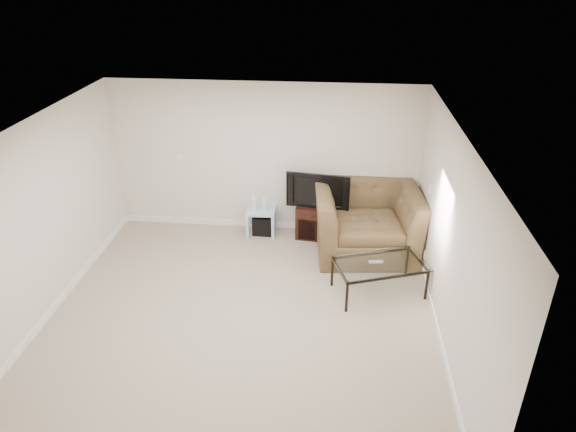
# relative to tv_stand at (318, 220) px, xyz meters

# --- Properties ---
(floor) EXTENTS (5.00, 5.00, 0.00)m
(floor) POSITION_rel_tv_stand_xyz_m (-0.90, -2.28, -0.29)
(floor) COLOR tan
(floor) RESTS_ON ground
(ceiling) EXTENTS (5.00, 5.00, 0.00)m
(ceiling) POSITION_rel_tv_stand_xyz_m (-0.90, -2.28, 2.21)
(ceiling) COLOR white
(ceiling) RESTS_ON ground
(wall_back) EXTENTS (5.00, 0.02, 2.50)m
(wall_back) POSITION_rel_tv_stand_xyz_m (-0.90, 0.22, 0.96)
(wall_back) COLOR silver
(wall_back) RESTS_ON ground
(wall_left) EXTENTS (0.02, 5.00, 2.50)m
(wall_left) POSITION_rel_tv_stand_xyz_m (-3.40, -2.28, 0.96)
(wall_left) COLOR silver
(wall_left) RESTS_ON ground
(wall_right) EXTENTS (0.02, 5.00, 2.50)m
(wall_right) POSITION_rel_tv_stand_xyz_m (1.60, -2.28, 0.96)
(wall_right) COLOR silver
(wall_right) RESTS_ON ground
(plate_back) EXTENTS (0.12, 0.02, 0.12)m
(plate_back) POSITION_rel_tv_stand_xyz_m (-2.30, 0.21, 0.96)
(plate_back) COLOR white
(plate_back) RESTS_ON wall_back
(plate_right_switch) EXTENTS (0.02, 0.09, 0.13)m
(plate_right_switch) POSITION_rel_tv_stand_xyz_m (1.59, -0.68, 0.96)
(plate_right_switch) COLOR white
(plate_right_switch) RESTS_ON wall_right
(plate_right_outlet) EXTENTS (0.02, 0.08, 0.12)m
(plate_right_outlet) POSITION_rel_tv_stand_xyz_m (1.59, -0.98, 0.01)
(plate_right_outlet) COLOR white
(plate_right_outlet) RESTS_ON wall_right
(tv_stand) EXTENTS (0.74, 0.55, 0.57)m
(tv_stand) POSITION_rel_tv_stand_xyz_m (0.00, 0.00, 0.00)
(tv_stand) COLOR black
(tv_stand) RESTS_ON floor
(dvd_player) EXTENTS (0.42, 0.31, 0.05)m
(dvd_player) POSITION_rel_tv_stand_xyz_m (-0.00, -0.04, 0.19)
(dvd_player) COLOR black
(dvd_player) RESTS_ON tv_stand
(television) EXTENTS (0.96, 0.32, 0.59)m
(television) POSITION_rel_tv_stand_xyz_m (-0.00, -0.03, 0.58)
(television) COLOR black
(television) RESTS_ON tv_stand
(side_table) EXTENTS (0.48, 0.48, 0.45)m
(side_table) POSITION_rel_tv_stand_xyz_m (-0.95, 0.00, -0.06)
(side_table) COLOR #A7BBCC
(side_table) RESTS_ON floor
(subwoofer) EXTENTS (0.34, 0.34, 0.33)m
(subwoofer) POSITION_rel_tv_stand_xyz_m (-0.92, 0.02, -0.13)
(subwoofer) COLOR black
(subwoofer) RESTS_ON floor
(game_console) EXTENTS (0.07, 0.16, 0.21)m
(game_console) POSITION_rel_tv_stand_xyz_m (-1.06, -0.02, 0.27)
(game_console) COLOR white
(game_console) RESTS_ON side_table
(game_case) EXTENTS (0.07, 0.14, 0.18)m
(game_case) POSITION_rel_tv_stand_xyz_m (-0.89, -0.02, 0.25)
(game_case) COLOR silver
(game_case) RESTS_ON side_table
(recliner) EXTENTS (1.67, 1.17, 1.39)m
(recliner) POSITION_rel_tv_stand_xyz_m (0.76, -0.39, 0.41)
(recliner) COLOR #503225
(recliner) RESTS_ON floor
(coffee_table) EXTENTS (1.39, 1.06, 0.48)m
(coffee_table) POSITION_rel_tv_stand_xyz_m (0.90, -1.54, -0.05)
(coffee_table) COLOR black
(coffee_table) RESTS_ON floor
(remote) EXTENTS (0.20, 0.08, 0.02)m
(remote) POSITION_rel_tv_stand_xyz_m (0.84, -1.54, 0.21)
(remote) COLOR #B2B2B7
(remote) RESTS_ON coffee_table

